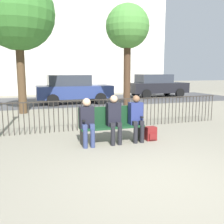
# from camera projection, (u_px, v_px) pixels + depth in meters

# --- Properties ---
(ground_plane) EXTENTS (80.00, 80.00, 0.00)m
(ground_plane) POSITION_uv_depth(u_px,v_px,m) (157.00, 180.00, 4.19)
(ground_plane) COLOR gray
(park_bench) EXTENTS (1.64, 0.45, 0.92)m
(park_bench) POSITION_uv_depth(u_px,v_px,m) (111.00, 123.00, 6.37)
(park_bench) COLOR #14381E
(park_bench) RESTS_ON ground
(seated_person_0) EXTENTS (0.34, 0.39, 1.17)m
(seated_person_0) POSITION_uv_depth(u_px,v_px,m) (87.00, 120.00, 6.02)
(seated_person_0) COLOR navy
(seated_person_0) RESTS_ON ground
(seated_person_1) EXTENTS (0.34, 0.39, 1.22)m
(seated_person_1) POSITION_uv_depth(u_px,v_px,m) (114.00, 117.00, 6.24)
(seated_person_1) COLOR black
(seated_person_1) RESTS_ON ground
(seated_person_2) EXTENTS (0.34, 0.39, 1.20)m
(seated_person_2) POSITION_uv_depth(u_px,v_px,m) (136.00, 116.00, 6.43)
(seated_person_2) COLOR black
(seated_person_2) RESTS_ON ground
(backpack) EXTENTS (0.28, 0.25, 0.36)m
(backpack) POSITION_uv_depth(u_px,v_px,m) (151.00, 134.00, 6.60)
(backpack) COLOR maroon
(backpack) RESTS_ON ground
(fence_railing) EXTENTS (9.01, 0.03, 0.95)m
(fence_railing) POSITION_uv_depth(u_px,v_px,m) (95.00, 112.00, 7.80)
(fence_railing) COLOR #2D2823
(fence_railing) RESTS_ON ground
(tree_0) EXTENTS (3.06, 3.06, 5.73)m
(tree_0) POSITION_uv_depth(u_px,v_px,m) (18.00, 14.00, 10.26)
(tree_0) COLOR #4C3823
(tree_0) RESTS_ON ground
(tree_1) EXTENTS (2.01, 2.01, 4.87)m
(tree_1) POSITION_uv_depth(u_px,v_px,m) (127.00, 28.00, 11.49)
(tree_1) COLOR #422D1E
(tree_1) RESTS_ON ground
(street_surface) EXTENTS (24.00, 6.00, 0.01)m
(street_surface) POSITION_uv_depth(u_px,v_px,m) (62.00, 101.00, 15.41)
(street_surface) COLOR #3D3D3F
(street_surface) RESTS_ON ground
(parked_car_0) EXTENTS (4.20, 1.94, 1.62)m
(parked_car_0) POSITION_uv_depth(u_px,v_px,m) (156.00, 85.00, 17.80)
(parked_car_0) COLOR black
(parked_car_0) RESTS_ON ground
(parked_car_2) EXTENTS (4.20, 1.94, 1.62)m
(parked_car_2) POSITION_uv_depth(u_px,v_px,m) (73.00, 89.00, 14.18)
(parked_car_2) COLOR navy
(parked_car_2) RESTS_ON ground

